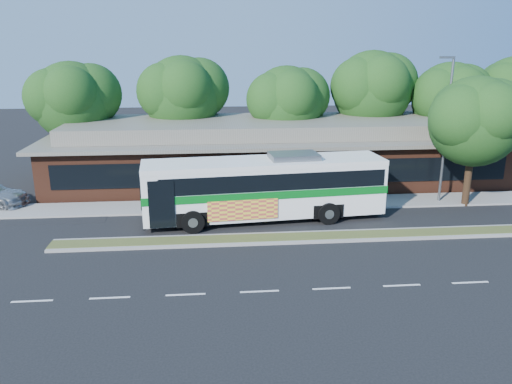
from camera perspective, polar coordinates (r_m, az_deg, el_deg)
ground at (r=25.69m, az=6.03°, el=-5.80°), size 120.00×120.00×0.00m
median_strip at (r=26.21m, az=5.78°, el=-5.16°), size 26.00×1.10×0.15m
sidewalk at (r=31.60m, az=3.83°, el=-1.35°), size 44.00×2.60×0.12m
parking_lot at (r=37.12m, az=-25.77°, el=-0.37°), size 14.00×12.00×0.01m
plaza_building at (r=37.39m, az=2.34°, el=4.74°), size 33.20×11.20×4.45m
lamp_post at (r=32.99m, az=20.88°, el=7.02°), size 0.93×0.18×9.07m
tree_bg_a at (r=39.87m, az=-19.64°, el=9.99°), size 6.47×5.80×8.63m
tree_bg_b at (r=39.66m, az=-7.83°, el=11.14°), size 6.69×6.00×9.00m
tree_bg_c at (r=39.16m, az=4.06°, el=10.38°), size 6.24×5.60×8.26m
tree_bg_d at (r=41.76m, az=13.64°, el=11.48°), size 6.91×6.20×9.37m
tree_bg_e at (r=43.17m, az=21.66°, el=10.04°), size 6.47×5.80×8.50m
transit_bus at (r=28.30m, az=1.08°, el=0.96°), size 13.86×4.21×3.83m
sidewalk_tree at (r=33.26m, az=24.25°, el=7.61°), size 6.04×5.42×7.99m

